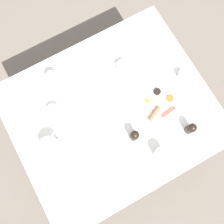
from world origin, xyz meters
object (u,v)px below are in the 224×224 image
at_px(pepper_grinder, 191,128).
at_px(napkin_folded, 147,38).
at_px(teapot_near, 50,147).
at_px(fork_by_plate, 213,128).
at_px(water_glass_short, 160,153).
at_px(teacup_with_saucer_left, 54,112).
at_px(teacup_with_saucer_right, 123,67).
at_px(salt_grinder, 134,136).
at_px(water_glass_tall, 52,79).
at_px(creamer_jug, 182,75).
at_px(breakfast_plate, 159,104).
at_px(knife_by_plate, 69,193).

distance_m(pepper_grinder, napkin_folded, 0.65).
height_order(teapot_near, pepper_grinder, teapot_near).
bearing_deg(fork_by_plate, water_glass_short, -93.95).
bearing_deg(teapot_near, teacup_with_saucer_left, -165.92).
relative_size(teacup_with_saucer_right, pepper_grinder, 1.18).
bearing_deg(salt_grinder, pepper_grinder, 68.23).
height_order(water_glass_tall, creamer_jug, water_glass_tall).
xyz_separation_m(breakfast_plate, water_glass_tall, (-0.44, -0.50, 0.04)).
bearing_deg(teacup_with_saucer_right, fork_by_plate, 25.49).
xyz_separation_m(salt_grinder, napkin_folded, (-0.52, 0.40, -0.05)).
relative_size(napkin_folded, knife_by_plate, 1.02).
relative_size(teacup_with_saucer_left, teacup_with_saucer_right, 1.00).
distance_m(breakfast_plate, salt_grinder, 0.26).
bearing_deg(creamer_jug, water_glass_tall, -116.70).
bearing_deg(water_glass_tall, napkin_folded, 87.61).
relative_size(pepper_grinder, knife_by_plate, 0.64).
height_order(breakfast_plate, knife_by_plate, breakfast_plate).
height_order(teapot_near, water_glass_short, teapot_near).
height_order(napkin_folded, knife_by_plate, napkin_folded).
height_order(water_glass_short, napkin_folded, water_glass_short).
bearing_deg(teapot_near, salt_grinder, 112.07).
bearing_deg(napkin_folded, teapot_near, -68.37).
distance_m(teacup_with_saucer_right, napkin_folded, 0.27).
distance_m(water_glass_tall, napkin_folded, 0.66).
bearing_deg(knife_by_plate, teapot_near, 173.14).
relative_size(water_glass_tall, knife_by_plate, 0.57).
xyz_separation_m(breakfast_plate, salt_grinder, (0.10, -0.23, 0.05)).
bearing_deg(creamer_jug, teacup_with_saucer_right, -127.50).
height_order(teacup_with_saucer_left, water_glass_short, water_glass_short).
distance_m(water_glass_short, creamer_jug, 0.51).
relative_size(teapot_near, napkin_folded, 0.88).
xyz_separation_m(water_glass_short, pepper_grinder, (-0.04, 0.23, 0.01)).
height_order(pepper_grinder, fork_by_plate, pepper_grinder).
bearing_deg(pepper_grinder, water_glass_tall, -139.57).
relative_size(water_glass_short, knife_by_plate, 0.52).
distance_m(teacup_with_saucer_right, creamer_jug, 0.37).
relative_size(teapot_near, water_glass_short, 1.74).
xyz_separation_m(creamer_jug, knife_by_plate, (0.28, -0.94, -0.03)).
xyz_separation_m(teacup_with_saucer_right, pepper_grinder, (0.53, 0.15, 0.03)).
height_order(teacup_with_saucer_left, napkin_folded, teacup_with_saucer_left).
height_order(teacup_with_saucer_right, napkin_folded, teacup_with_saucer_right).
distance_m(teacup_with_saucer_right, water_glass_tall, 0.44).
bearing_deg(teapot_near, water_glass_short, 101.17).
bearing_deg(creamer_jug, salt_grinder, -67.82).
xyz_separation_m(teapot_near, pepper_grinder, (0.30, 0.76, 0.00)).
distance_m(teacup_with_saucer_right, knife_by_plate, 0.82).
bearing_deg(water_glass_tall, pepper_grinder, 40.43).
height_order(breakfast_plate, teapot_near, teapot_near).
xyz_separation_m(teapot_near, teacup_with_saucer_right, (-0.23, 0.61, -0.03)).
bearing_deg(pepper_grinder, breakfast_plate, -161.98).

